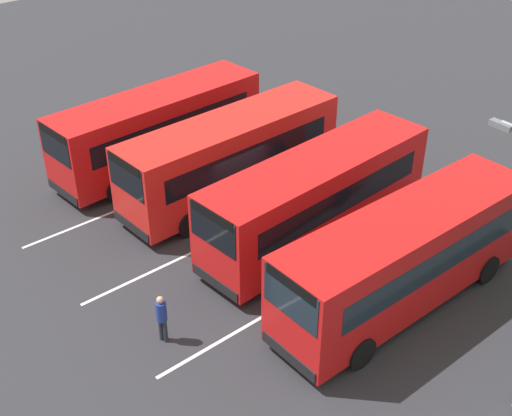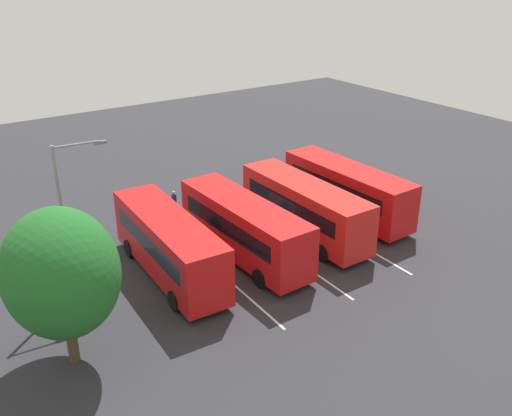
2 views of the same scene
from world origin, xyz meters
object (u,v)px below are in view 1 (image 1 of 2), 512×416
pedestrian (162,315)px  bus_center_right (316,197)px  bus_far_left (158,127)px  bus_center_left (231,155)px  bus_far_right (404,256)px

pedestrian → bus_center_right: bearing=-12.5°
bus_far_left → bus_center_right: same height
pedestrian → bus_far_left: bearing=37.6°
bus_center_left → bus_center_right: same height
bus_far_left → pedestrian: 11.01m
bus_center_left → pedestrian: size_ratio=5.72×
bus_far_left → bus_far_right: 12.61m
bus_center_right → bus_center_left: bearing=-88.6°
bus_center_right → bus_far_right: bearing=81.4°
bus_far_left → bus_center_right: bearing=94.5°
bus_far_left → bus_center_right: size_ratio=1.00×
bus_far_left → bus_far_right: size_ratio=1.00×
bus_center_left → bus_center_right: (-0.21, 4.39, 0.00)m
pedestrian → bus_center_left: bearing=18.4°
bus_center_left → bus_center_right: size_ratio=1.00×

